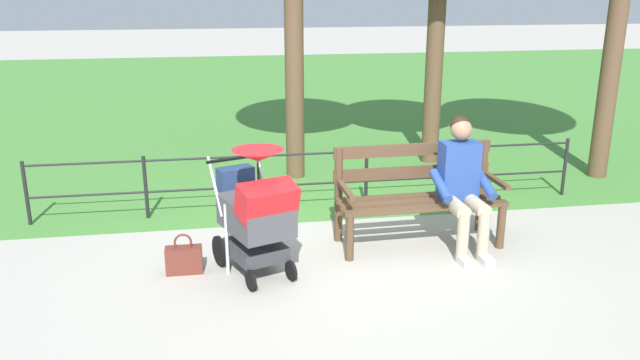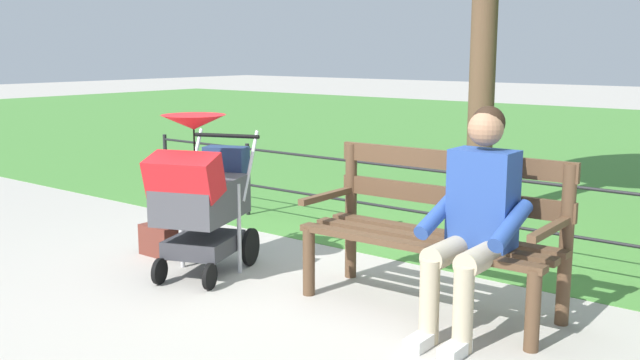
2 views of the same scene
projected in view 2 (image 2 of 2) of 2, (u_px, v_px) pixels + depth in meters
name	position (u px, v px, depth m)	size (l,w,h in m)	color
ground_plane	(316.00, 283.00, 4.99)	(60.00, 60.00, 0.00)	#ADA89E
park_bench	(436.00, 224.00, 4.46)	(1.61, 0.64, 0.96)	brown
person_on_bench	(474.00, 215.00, 4.04)	(0.54, 0.74, 1.28)	tan
stroller	(201.00, 193.00, 5.06)	(0.77, 1.00, 1.15)	black
handbag	(158.00, 240.00, 5.63)	(0.32, 0.14, 0.37)	brown
park_fence	(410.00, 197.00, 5.85)	(6.13, 0.04, 0.70)	black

